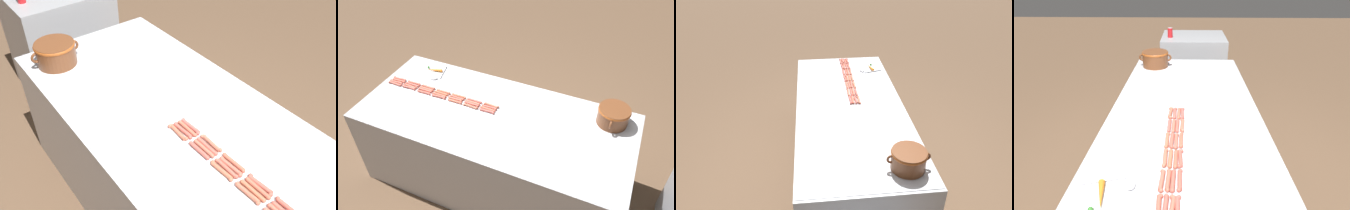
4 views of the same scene
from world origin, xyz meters
TOP-DOWN VIEW (x-y plane):
  - griddle_counter at (0.00, 0.00)m, footprint 1.08×2.46m
  - back_cabinet at (0.09, 1.96)m, footprint 0.86×0.77m
  - hot_dog_3 at (-0.10, -0.58)m, footprint 0.03×0.15m
  - hot_dog_4 at (-0.10, -0.41)m, footprint 0.03×0.15m
  - hot_dog_5 at (-0.10, -0.25)m, footprint 0.02×0.15m
  - hot_dog_6 at (-0.10, -0.08)m, footprint 0.03×0.15m
  - hot_dog_10 at (-0.07, -0.59)m, footprint 0.02×0.15m
  - hot_dog_11 at (-0.07, -0.42)m, footprint 0.03×0.15m
  - hot_dog_12 at (-0.07, -0.25)m, footprint 0.02×0.15m
  - hot_dog_13 at (-0.07, -0.08)m, footprint 0.03×0.15m
  - hot_dog_17 at (-0.04, -0.59)m, footprint 0.02×0.15m
  - hot_dog_18 at (-0.04, -0.42)m, footprint 0.03×0.15m
  - hot_dog_19 at (-0.04, -0.25)m, footprint 0.02×0.15m
  - hot_dog_20 at (-0.04, -0.08)m, footprint 0.02×0.15m
  - hot_dog_23 at (-0.01, -0.75)m, footprint 0.03×0.15m
  - hot_dog_24 at (-0.01, -0.59)m, footprint 0.03×0.15m
  - hot_dog_25 at (-0.01, -0.41)m, footprint 0.02×0.15m
  - hot_dog_26 at (-0.01, -0.25)m, footprint 0.03×0.15m
  - hot_dog_27 at (-0.01, -0.08)m, footprint 0.03×0.15m
  - bean_pot at (-0.32, 0.97)m, footprint 0.34×0.27m

SIDE VIEW (x-z plane):
  - griddle_counter at x=0.00m, z-range 0.00..0.89m
  - back_cabinet at x=0.09m, z-range 0.00..0.99m
  - hot_dog_3 at x=-0.10m, z-range 0.89..0.91m
  - hot_dog_4 at x=-0.10m, z-range 0.89..0.91m
  - hot_dog_5 at x=-0.10m, z-range 0.89..0.91m
  - hot_dog_6 at x=-0.10m, z-range 0.89..0.91m
  - hot_dog_10 at x=-0.07m, z-range 0.89..0.91m
  - hot_dog_11 at x=-0.07m, z-range 0.89..0.91m
  - hot_dog_12 at x=-0.07m, z-range 0.89..0.91m
  - hot_dog_13 at x=-0.07m, z-range 0.89..0.91m
  - hot_dog_17 at x=-0.04m, z-range 0.89..0.91m
  - hot_dog_18 at x=-0.04m, z-range 0.89..0.91m
  - hot_dog_19 at x=-0.04m, z-range 0.89..0.91m
  - hot_dog_20 at x=-0.04m, z-range 0.89..0.91m
  - hot_dog_23 at x=-0.01m, z-range 0.89..0.91m
  - hot_dog_24 at x=-0.01m, z-range 0.89..0.91m
  - hot_dog_25 at x=-0.01m, z-range 0.89..0.91m
  - hot_dog_26 at x=-0.01m, z-range 0.89..0.91m
  - hot_dog_27 at x=-0.01m, z-range 0.89..0.91m
  - bean_pot at x=-0.32m, z-range 0.90..1.06m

